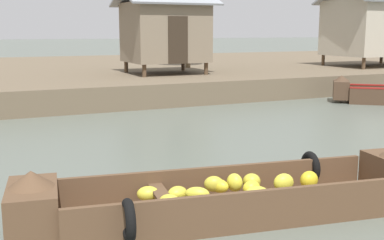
{
  "coord_description": "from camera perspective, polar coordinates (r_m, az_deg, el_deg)",
  "views": [
    {
      "loc": [
        -2.64,
        -1.43,
        2.53
      ],
      "look_at": [
        0.76,
        5.99,
        1.05
      ],
      "focal_mm": 46.01,
      "sensor_mm": 36.0,
      "label": 1
    }
  ],
  "objects": [
    {
      "name": "ground_plane",
      "position": [
        12.0,
        -11.38,
        -2.1
      ],
      "size": [
        300.0,
        300.0,
        0.0
      ],
      "primitive_type": "plane",
      "color": "#596056"
    },
    {
      "name": "banana_boat",
      "position": [
        6.91,
        4.86,
        -8.71
      ],
      "size": [
        6.01,
        1.99,
        0.85
      ],
      "color": "brown",
      "rests_on": "ground"
    },
    {
      "name": "riverbank_strip",
      "position": [
        25.21,
        -18.61,
        4.9
      ],
      "size": [
        160.0,
        20.0,
        0.81
      ],
      "primitive_type": "cube",
      "color": "brown",
      "rests_on": "ground"
    },
    {
      "name": "stilt_house_mid_right",
      "position": [
        26.19,
        20.5,
        10.12
      ],
      "size": [
        5.03,
        3.71,
        3.96
      ],
      "color": "#4C3826",
      "rests_on": "riverbank_strip"
    },
    {
      "name": "stilt_house_mid_left",
      "position": [
        20.27,
        -3.17,
        10.3
      ],
      "size": [
        3.71,
        3.21,
        3.45
      ],
      "color": "#4C3826",
      "rests_on": "riverbank_strip"
    }
  ]
}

